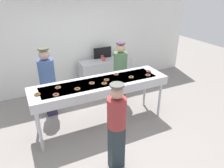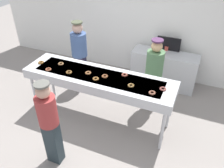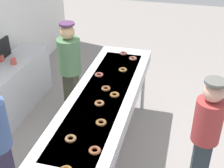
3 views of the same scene
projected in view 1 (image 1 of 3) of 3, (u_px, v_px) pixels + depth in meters
ground_plane at (102, 124)px, 4.82m from camera, size 16.00×16.00×0.00m
back_wall at (69, 36)px, 5.95m from camera, size 8.00×0.12×3.14m
fryer_conveyor at (101, 86)px, 4.40m from camera, size 2.87×0.77×1.06m
chocolate_donut_0 at (149, 71)px, 4.84m from camera, size 0.13×0.13×0.03m
chocolate_donut_1 at (148, 75)px, 4.64m from camera, size 0.14×0.14×0.03m
chocolate_donut_2 at (107, 80)px, 4.40m from camera, size 0.14×0.14×0.03m
chocolate_donut_3 at (131, 77)px, 4.54m from camera, size 0.13×0.13×0.03m
chocolate_donut_4 at (104, 84)px, 4.24m from camera, size 0.13×0.13×0.03m
chocolate_donut_5 at (58, 88)px, 4.08m from camera, size 0.16×0.16×0.03m
chocolate_donut_6 at (56, 95)px, 3.81m from camera, size 0.16×0.16×0.03m
chocolate_donut_7 at (92, 83)px, 4.26m from camera, size 0.14×0.14×0.03m
chocolate_donut_8 at (37, 94)px, 3.83m from camera, size 0.13×0.13×0.03m
chocolate_donut_9 at (116, 74)px, 4.68m from camera, size 0.16×0.16×0.03m
chocolate_donut_10 at (77, 89)px, 4.03m from camera, size 0.13×0.13×0.03m
worker_baker at (120, 69)px, 5.39m from camera, size 0.34×0.34×1.61m
worker_assistant at (47, 78)px, 4.78m from camera, size 0.36×0.36×1.65m
customer_waiting at (117, 125)px, 3.35m from camera, size 0.30×0.30×1.58m
prep_counter at (106, 73)px, 6.42m from camera, size 1.56×0.51×0.86m
paper_cup_0 at (104, 59)px, 6.13m from camera, size 0.09×0.09×0.10m
paper_cup_1 at (102, 57)px, 6.35m from camera, size 0.09×0.09×0.10m
menu_display at (103, 53)px, 6.33m from camera, size 0.55×0.04×0.32m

